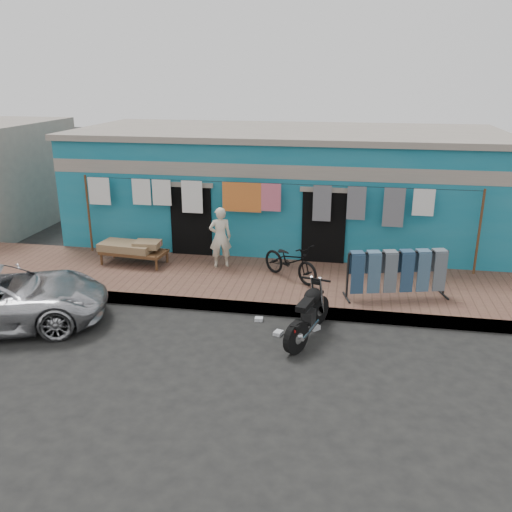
{
  "coord_description": "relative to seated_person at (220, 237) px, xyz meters",
  "views": [
    {
      "loc": [
        1.99,
        -8.9,
        4.91
      ],
      "look_at": [
        0.0,
        2.0,
        1.15
      ],
      "focal_mm": 38.0,
      "sensor_mm": 36.0,
      "label": 1
    }
  ],
  "objects": [
    {
      "name": "curb",
      "position": [
        1.21,
        -2.11,
        -0.89
      ],
      "size": [
        28.0,
        0.1,
        0.25
      ],
      "primitive_type": "cube",
      "color": "gray",
      "rests_on": "ground"
    },
    {
      "name": "seated_person",
      "position": [
        0.0,
        0.0,
        0.0
      ],
      "size": [
        0.64,
        0.53,
        1.53
      ],
      "primitive_type": "imported",
      "rotation": [
        0.0,
        0.0,
        3.47
      ],
      "color": "beige",
      "rests_on": "sidewalk"
    },
    {
      "name": "sidewalk",
      "position": [
        1.21,
        -0.66,
        -0.89
      ],
      "size": [
        28.0,
        3.0,
        0.25
      ],
      "primitive_type": "cube",
      "color": "brown",
      "rests_on": "ground"
    },
    {
      "name": "clothesline",
      "position": [
        0.85,
        0.59,
        0.81
      ],
      "size": [
        10.06,
        0.06,
        2.1
      ],
      "color": "brown",
      "rests_on": "sidewalk"
    },
    {
      "name": "ground",
      "position": [
        1.21,
        -3.66,
        -1.02
      ],
      "size": [
        80.0,
        80.0,
        0.0
      ],
      "primitive_type": "plane",
      "color": "black",
      "rests_on": "ground"
    },
    {
      "name": "litter_a",
      "position": [
        1.41,
        -2.46,
        -0.98
      ],
      "size": [
        0.17,
        0.14,
        0.07
      ],
      "primitive_type": "cube",
      "rotation": [
        0.0,
        0.0,
        0.05
      ],
      "color": "silver",
      "rests_on": "ground"
    },
    {
      "name": "litter_c",
      "position": [
        1.9,
        -3.01,
        -0.98
      ],
      "size": [
        0.2,
        0.22,
        0.07
      ],
      "primitive_type": "cube",
      "rotation": [
        0.0,
        0.0,
        1.26
      ],
      "color": "silver",
      "rests_on": "ground"
    },
    {
      "name": "motorcycle",
      "position": [
        2.47,
        -3.03,
        -0.48
      ],
      "size": [
        1.32,
        1.92,
        1.07
      ],
      "primitive_type": null,
      "rotation": [
        0.0,
        0.0,
        -0.23
      ],
      "color": "black",
      "rests_on": "ground"
    },
    {
      "name": "charpoy",
      "position": [
        -2.23,
        -0.19,
        -0.47
      ],
      "size": [
        1.9,
        1.16,
        0.59
      ],
      "primitive_type": null,
      "rotation": [
        0.0,
        0.0,
        -0.1
      ],
      "color": "brown",
      "rests_on": "sidewalk"
    },
    {
      "name": "bicycle",
      "position": [
        1.84,
        -0.55,
        -0.22
      ],
      "size": [
        1.69,
        1.5,
        1.09
      ],
      "primitive_type": "imported",
      "rotation": [
        0.0,
        0.0,
        0.91
      ],
      "color": "black",
      "rests_on": "sidewalk"
    },
    {
      "name": "litter_b",
      "position": [
        2.61,
        -2.65,
        -0.97
      ],
      "size": [
        0.21,
        0.22,
        0.09
      ],
      "primitive_type": "cube",
      "rotation": [
        0.0,
        0.0,
        0.84
      ],
      "color": "silver",
      "rests_on": "ground"
    },
    {
      "name": "jeans_rack",
      "position": [
        4.23,
        -1.24,
        -0.22
      ],
      "size": [
        2.51,
        1.61,
        1.1
      ],
      "primitive_type": null,
      "rotation": [
        0.0,
        0.0,
        0.26
      ],
      "color": "black",
      "rests_on": "sidewalk"
    },
    {
      "name": "building",
      "position": [
        1.21,
        3.33,
        0.67
      ],
      "size": [
        12.2,
        5.2,
        3.36
      ],
      "color": "#146D88",
      "rests_on": "ground"
    }
  ]
}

